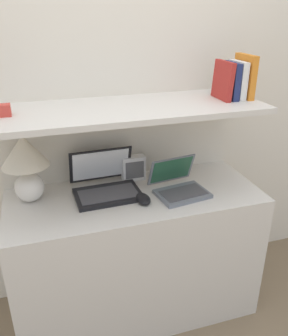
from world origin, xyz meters
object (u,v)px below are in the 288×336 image
table_lamp (26,161)px  book_white (237,80)px  computer_mouse (143,199)px  book_orange (245,76)px  laptop_small (179,186)px  router_box (133,168)px  book_red (223,80)px  shelf_gadget (3,110)px  laptop_large (106,185)px  book_navy (230,81)px

table_lamp → book_white: 1.14m
computer_mouse → book_orange: (0.59, 0.15, 0.55)m
laptop_small → computer_mouse: laptop_small is taller
computer_mouse → router_box: 0.27m
computer_mouse → book_orange: bearing=13.7°
computer_mouse → table_lamp: bearing=160.8°
book_white → book_orange: bearing=0.0°
book_red → shelf_gadget: 1.07m
laptop_small → book_red: (0.26, 0.10, 0.51)m
table_lamp → book_orange: size_ratio=1.59×
book_orange → laptop_small: bearing=-164.8°
laptop_large → book_white: (0.71, -0.01, 0.50)m
router_box → book_navy: size_ratio=0.76×
laptop_small → computer_mouse: bearing=-169.0°
laptop_large → router_box: laptop_large is taller
laptop_large → book_white: 0.87m
laptop_small → computer_mouse: (-0.21, -0.04, -0.02)m
laptop_small → router_box: 0.29m
book_navy → laptop_large: bearing=179.2°
shelf_gadget → book_navy: bearing=0.0°
router_box → laptop_small: bearing=-50.2°
book_navy → shelf_gadget: size_ratio=2.94×
shelf_gadget → laptop_small: bearing=-7.5°
laptop_small → table_lamp: bearing=168.9°
book_white → book_navy: 0.04m
computer_mouse → router_box: size_ratio=0.86×
table_lamp → book_red: bearing=-2.3°
laptop_small → book_navy: 0.60m
laptop_large → book_red: (0.63, -0.01, 0.51)m
laptop_large → book_orange: bearing=-0.7°
book_red → table_lamp: bearing=177.7°
laptop_small → shelf_gadget: size_ratio=4.62×
book_white → book_navy: (-0.04, 0.00, -0.00)m
laptop_large → book_white: size_ratio=1.83×
computer_mouse → book_white: bearing=14.7°
computer_mouse → shelf_gadget: size_ratio=1.92×
table_lamp → shelf_gadget: shelf_gadget is taller
shelf_gadget → book_white: bearing=0.0°
laptop_large → book_navy: book_navy is taller
laptop_large → book_red: book_red is taller
laptop_large → computer_mouse: bearing=-44.4°
computer_mouse → book_white: book_white is taller
laptop_small → router_box: (-0.18, 0.22, 0.03)m
laptop_small → router_box: laptop_small is taller
book_orange → shelf_gadget: (-1.19, 0.00, -0.08)m
book_white → shelf_gadget: 1.15m
laptop_small → book_white: book_white is taller
shelf_gadget → computer_mouse: bearing=-13.7°
book_navy → book_red: (-0.04, 0.00, 0.00)m
table_lamp → book_white: bearing=-2.2°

